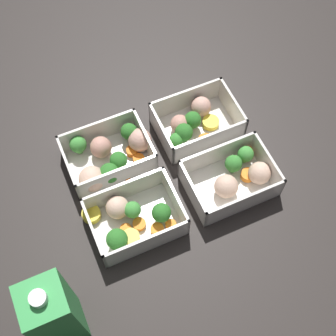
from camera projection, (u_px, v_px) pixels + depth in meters
name	position (u px, v px, depth m)	size (l,w,h in m)	color
ground_plane	(168.00, 173.00, 0.92)	(4.00, 4.00, 0.00)	#282321
container_near_left	(194.00, 122.00, 0.95)	(0.16, 0.12, 0.06)	silver
container_near_right	(110.00, 156.00, 0.91)	(0.18, 0.13, 0.06)	silver
container_far_left	(236.00, 177.00, 0.89)	(0.17, 0.12, 0.06)	silver
container_far_right	(132.00, 219.00, 0.85)	(0.18, 0.13, 0.06)	silver
juice_carton	(54.00, 314.00, 0.70)	(0.07, 0.07, 0.20)	green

